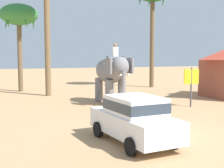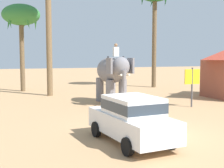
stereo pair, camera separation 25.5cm
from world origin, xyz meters
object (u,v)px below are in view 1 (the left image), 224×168
at_px(palm_tree_left_of_road, 19,17).
at_px(signboard_yellow, 191,79).
at_px(car_sedan_foreground, 134,117).
at_px(elephant_with_mahout, 111,73).

xyz_separation_m(palm_tree_left_of_road, signboard_yellow, (9.42, -11.68, -4.67)).
height_order(car_sedan_foreground, palm_tree_left_of_road, palm_tree_left_of_road).
distance_m(car_sedan_foreground, signboard_yellow, 8.77).
height_order(palm_tree_left_of_road, signboard_yellow, palm_tree_left_of_road).
distance_m(palm_tree_left_of_road, signboard_yellow, 15.72).
bearing_deg(palm_tree_left_of_road, car_sedan_foreground, -80.10).
height_order(car_sedan_foreground, elephant_with_mahout, elephant_with_mahout).
xyz_separation_m(car_sedan_foreground, elephant_with_mahout, (2.20, 8.94, 1.06)).
height_order(elephant_with_mahout, signboard_yellow, elephant_with_mahout).
relative_size(car_sedan_foreground, palm_tree_left_of_road, 0.58).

